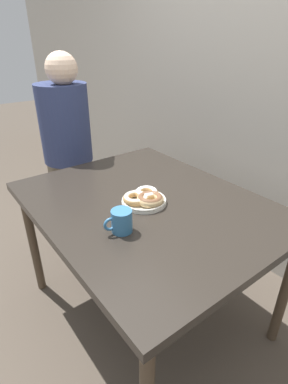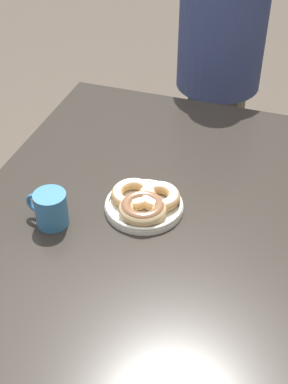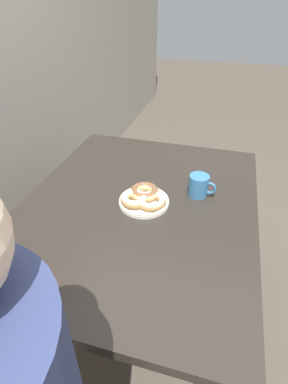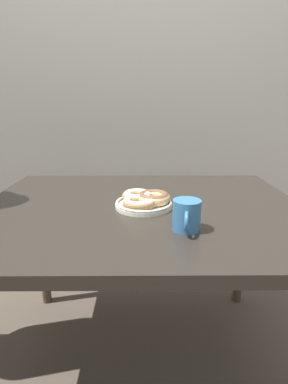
{
  "view_description": "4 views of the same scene",
  "coord_description": "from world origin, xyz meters",
  "px_view_note": "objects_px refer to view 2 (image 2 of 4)",
  "views": [
    {
      "loc": [
        1.01,
        -0.58,
        1.47
      ],
      "look_at": [
        0.01,
        0.17,
        0.81
      ],
      "focal_mm": 28.0,
      "sensor_mm": 36.0,
      "label": 1
    },
    {
      "loc": [
        1.06,
        0.52,
        1.71
      ],
      "look_at": [
        0.01,
        0.17,
        0.81
      ],
      "focal_mm": 50.0,
      "sensor_mm": 36.0,
      "label": 2
    },
    {
      "loc": [
        -0.98,
        -0.11,
        1.52
      ],
      "look_at": [
        0.01,
        0.17,
        0.81
      ],
      "focal_mm": 28.0,
      "sensor_mm": 36.0,
      "label": 3
    },
    {
      "loc": [
        -0.0,
        -0.9,
        1.13
      ],
      "look_at": [
        0.01,
        0.17,
        0.81
      ],
      "focal_mm": 28.0,
      "sensor_mm": 36.0,
      "label": 4
    }
  ],
  "objects_px": {
    "donut_plate": "(145,202)",
    "dining_table": "(153,227)",
    "person_figure": "(219,70)",
    "coffee_mug": "(50,208)"
  },
  "relations": [
    {
      "from": "donut_plate",
      "to": "coffee_mug",
      "type": "height_order",
      "value": "coffee_mug"
    },
    {
      "from": "dining_table",
      "to": "person_figure",
      "type": "xyz_separation_m",
      "value": [
        -0.9,
        -0.01,
        0.06
      ]
    },
    {
      "from": "coffee_mug",
      "to": "dining_table",
      "type": "bearing_deg",
      "value": 119.84
    },
    {
      "from": "donut_plate",
      "to": "person_figure",
      "type": "bearing_deg",
      "value": 179.13
    },
    {
      "from": "dining_table",
      "to": "person_figure",
      "type": "distance_m",
      "value": 0.91
    },
    {
      "from": "coffee_mug",
      "to": "person_figure",
      "type": "xyz_separation_m",
      "value": [
        -1.04,
        0.23,
        -0.05
      ]
    },
    {
      "from": "donut_plate",
      "to": "dining_table",
      "type": "bearing_deg",
      "value": 110.42
    },
    {
      "from": "coffee_mug",
      "to": "person_figure",
      "type": "height_order",
      "value": "person_figure"
    },
    {
      "from": "person_figure",
      "to": "donut_plate",
      "type": "bearing_deg",
      "value": -0.87
    },
    {
      "from": "coffee_mug",
      "to": "person_figure",
      "type": "distance_m",
      "value": 1.07
    }
  ]
}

